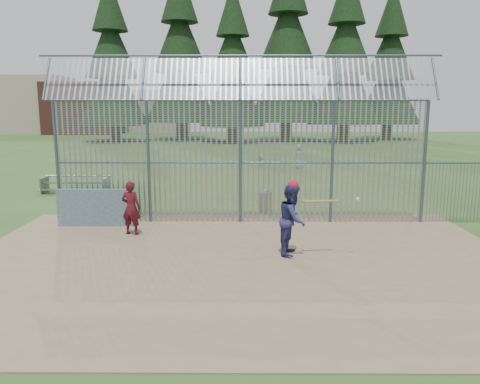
{
  "coord_description": "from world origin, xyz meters",
  "views": [
    {
      "loc": [
        0.09,
        -11.67,
        3.82
      ],
      "look_at": [
        0.0,
        2.0,
        1.3
      ],
      "focal_mm": 35.0,
      "sensor_mm": 36.0,
      "label": 1
    }
  ],
  "objects_px": {
    "dugout_wall": "(96,208)",
    "onlooker": "(131,208)",
    "bleacher": "(76,184)",
    "batter": "(292,220)",
    "trash_can": "(265,201)"
  },
  "relations": [
    {
      "from": "onlooker",
      "to": "dugout_wall",
      "type": "bearing_deg",
      "value": -23.51
    },
    {
      "from": "trash_can",
      "to": "onlooker",
      "type": "bearing_deg",
      "value": -142.34
    },
    {
      "from": "onlooker",
      "to": "trash_can",
      "type": "xyz_separation_m",
      "value": [
        4.14,
        3.19,
        -0.45
      ]
    },
    {
      "from": "dugout_wall",
      "to": "bleacher",
      "type": "height_order",
      "value": "dugout_wall"
    },
    {
      "from": "dugout_wall",
      "to": "onlooker",
      "type": "relative_size",
      "value": 1.54
    },
    {
      "from": "onlooker",
      "to": "trash_can",
      "type": "bearing_deg",
      "value": -129.79
    },
    {
      "from": "onlooker",
      "to": "bleacher",
      "type": "bearing_deg",
      "value": -46.67
    },
    {
      "from": "dugout_wall",
      "to": "bleacher",
      "type": "distance_m",
      "value": 6.58
    },
    {
      "from": "batter",
      "to": "onlooker",
      "type": "height_order",
      "value": "batter"
    },
    {
      "from": "dugout_wall",
      "to": "bleacher",
      "type": "relative_size",
      "value": 0.83
    },
    {
      "from": "batter",
      "to": "onlooker",
      "type": "relative_size",
      "value": 1.13
    },
    {
      "from": "dugout_wall",
      "to": "onlooker",
      "type": "distance_m",
      "value": 1.69
    },
    {
      "from": "trash_can",
      "to": "bleacher",
      "type": "relative_size",
      "value": 0.27
    },
    {
      "from": "dugout_wall",
      "to": "batter",
      "type": "relative_size",
      "value": 1.37
    },
    {
      "from": "trash_can",
      "to": "bleacher",
      "type": "distance_m",
      "value": 9.08
    }
  ]
}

